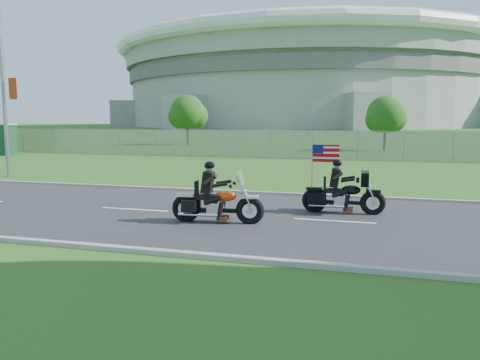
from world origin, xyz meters
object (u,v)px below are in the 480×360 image
(streetlight, at_px, (5,58))
(porta_toilet_a, at_px, (6,140))
(motorcycle_follow, at_px, (343,196))
(motorcycle_lead, at_px, (216,204))

(streetlight, distance_m, porta_toilet_a, 15.39)
(streetlight, bearing_deg, motorcycle_follow, -17.31)
(streetlight, relative_size, porta_toilet_a, 4.35)
(streetlight, height_order, motorcycle_lead, streetlight)
(motorcycle_follow, bearing_deg, streetlight, 161.07)
(streetlight, xyz_separation_m, motorcycle_follow, (16.13, -5.03, -5.08))
(streetlight, distance_m, motorcycle_follow, 17.64)
(motorcycle_lead, distance_m, motorcycle_follow, 3.88)
(streetlight, bearing_deg, motorcycle_lead, -29.18)
(motorcycle_follow, bearing_deg, porta_toilet_a, 147.23)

